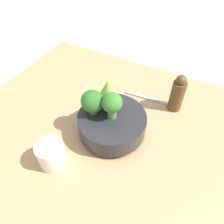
# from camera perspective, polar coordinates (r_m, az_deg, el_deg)

# --- Properties ---
(ground_plane) EXTENTS (6.00, 6.00, 0.00)m
(ground_plane) POSITION_cam_1_polar(r_m,az_deg,el_deg) (0.73, 0.72, -10.08)
(ground_plane) COLOR silver
(table) EXTENTS (1.06, 0.89, 0.04)m
(table) POSITION_cam_1_polar(r_m,az_deg,el_deg) (0.71, 0.73, -9.21)
(table) COLOR tan
(table) RESTS_ON ground_plane
(bowl) EXTENTS (0.21, 0.21, 0.08)m
(bowl) POSITION_cam_1_polar(r_m,az_deg,el_deg) (0.69, -0.00, -3.01)
(bowl) COLOR #28282D
(bowl) RESTS_ON table
(broccoli_floret_right) EXTENTS (0.07, 0.07, 0.08)m
(broccoli_floret_right) POSITION_cam_1_polar(r_m,az_deg,el_deg) (0.64, -5.16, 2.71)
(broccoli_floret_right) COLOR #609347
(broccoli_floret_right) RESTS_ON bowl
(romanesco_piece_near) EXTENTS (0.07, 0.07, 0.10)m
(romanesco_piece_near) POSITION_cam_1_polar(r_m,az_deg,el_deg) (0.65, -1.02, 5.65)
(romanesco_piece_near) COLOR #609347
(romanesco_piece_near) RESTS_ON bowl
(broccoli_floret_center) EXTENTS (0.06, 0.06, 0.09)m
(broccoli_floret_center) POSITION_cam_1_polar(r_m,az_deg,el_deg) (0.62, -0.00, 2.19)
(broccoli_floret_center) COLOR #609347
(broccoli_floret_center) RESTS_ON bowl
(cup) EXTENTS (0.08, 0.08, 0.08)m
(cup) POSITION_cam_1_polar(r_m,az_deg,el_deg) (0.65, -15.58, -10.62)
(cup) COLOR silver
(cup) RESTS_ON table
(pepper_mill) EXTENTS (0.05, 0.05, 0.14)m
(pepper_mill) POSITION_cam_1_polar(r_m,az_deg,el_deg) (0.78, 16.74, 4.56)
(pepper_mill) COLOR brown
(pepper_mill) RESTS_ON table
(fork) EXTENTS (0.19, 0.02, 0.01)m
(fork) POSITION_cam_1_polar(r_m,az_deg,el_deg) (0.84, 9.49, 3.51)
(fork) COLOR #B2B2B7
(fork) RESTS_ON table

